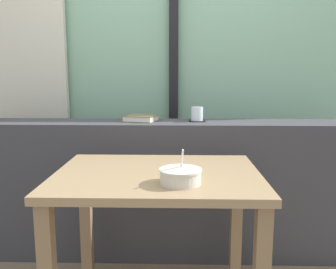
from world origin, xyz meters
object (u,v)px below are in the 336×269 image
at_px(breakfast_table, 158,199).
at_px(coaster_square, 197,121).
at_px(soup_bowl, 180,176).
at_px(juice_glass, 197,115).
at_px(closed_book, 140,118).

bearing_deg(breakfast_table, coaster_square, 72.63).
bearing_deg(soup_bowl, juice_glass, 82.66).
relative_size(breakfast_table, soup_bowl, 5.29).
distance_m(coaster_square, juice_glass, 0.04).
distance_m(breakfast_table, juice_glass, 0.79).
height_order(coaster_square, soup_bowl, same).
bearing_deg(coaster_square, soup_bowl, -97.34).
height_order(coaster_square, juice_glass, juice_glass).
height_order(breakfast_table, closed_book, closed_book).
xyz_separation_m(coaster_square, juice_glass, (0.00, 0.00, 0.04)).
bearing_deg(breakfast_table, soup_bowl, -58.82).
relative_size(juice_glass, closed_book, 0.37).
bearing_deg(closed_book, breakfast_table, -77.90).
distance_m(juice_glass, closed_book, 0.36).
bearing_deg(coaster_square, closed_book, 179.91).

